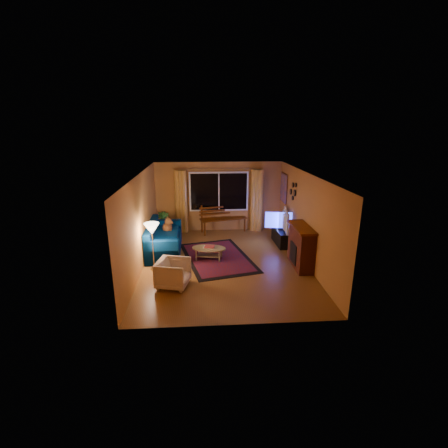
{
  "coord_description": "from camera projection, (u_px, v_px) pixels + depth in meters",
  "views": [
    {
      "loc": [
        -0.61,
        -8.44,
        3.73
      ],
      "look_at": [
        0.0,
        0.3,
        1.05
      ],
      "focal_mm": 26.0,
      "sensor_mm": 36.0,
      "label": 1
    }
  ],
  "objects": [
    {
      "name": "rug",
      "position": [
        217.0,
        257.0,
        9.53
      ],
      "size": [
        2.35,
        3.11,
        0.02
      ],
      "primitive_type": "cube",
      "rotation": [
        0.0,
        0.0,
        0.23
      ],
      "color": "maroon",
      "rests_on": "ground"
    },
    {
      "name": "tv_console",
      "position": [
        282.0,
        237.0,
        10.56
      ],
      "size": [
        0.42,
        1.17,
        0.48
      ],
      "primitive_type": "cube",
      "rotation": [
        0.0,
        0.0,
        0.03
      ],
      "color": "black",
      "rests_on": "ground"
    },
    {
      "name": "wall_left",
      "position": [
        141.0,
        222.0,
        8.67
      ],
      "size": [
        0.02,
        6.0,
        2.5
      ],
      "primitive_type": "cube",
      "color": "#BE7C38",
      "rests_on": "ground"
    },
    {
      "name": "curtain_right",
      "position": [
        256.0,
        201.0,
        11.69
      ],
      "size": [
        0.36,
        0.36,
        2.24
      ],
      "primitive_type": "cylinder",
      "color": "gold",
      "rests_on": "ground"
    },
    {
      "name": "wall_right",
      "position": [
        306.0,
        219.0,
        8.97
      ],
      "size": [
        0.02,
        6.0,
        2.5
      ],
      "primitive_type": "cube",
      "color": "#BE7C38",
      "rests_on": "ground"
    },
    {
      "name": "floor_lamp",
      "position": [
        153.0,
        247.0,
        8.57
      ],
      "size": [
        0.26,
        0.26,
        1.27
      ],
      "primitive_type": "cylinder",
      "rotation": [
        0.0,
        0.0,
        -0.27
      ],
      "color": "#BF8C3F",
      "rests_on": "ground"
    },
    {
      "name": "television",
      "position": [
        282.0,
        220.0,
        10.39
      ],
      "size": [
        0.32,
        1.15,
        0.66
      ],
      "primitive_type": "imported",
      "rotation": [
        0.0,
        0.0,
        1.41
      ],
      "color": "black",
      "rests_on": "tv_console"
    },
    {
      "name": "mirror_cluster",
      "position": [
        293.0,
        190.0,
        10.05
      ],
      "size": [
        0.06,
        0.6,
        0.56
      ],
      "primitive_type": null,
      "color": "black",
      "rests_on": "wall_right"
    },
    {
      "name": "curtain_left",
      "position": [
        181.0,
        202.0,
        11.52
      ],
      "size": [
        0.36,
        0.36,
        2.24
      ],
      "primitive_type": "cylinder",
      "color": "gold",
      "rests_on": "ground"
    },
    {
      "name": "dog",
      "position": [
        167.0,
        225.0,
        10.27
      ],
      "size": [
        0.41,
        0.51,
        0.5
      ],
      "primitive_type": null,
      "rotation": [
        0.0,
        0.0,
        0.17
      ],
      "color": "#995425",
      "rests_on": "sofa"
    },
    {
      "name": "painting",
      "position": [
        284.0,
        188.0,
        11.19
      ],
      "size": [
        0.04,
        0.76,
        0.96
      ],
      "primitive_type": "cube",
      "color": "orange",
      "rests_on": "wall_right"
    },
    {
      "name": "potted_plant",
      "position": [
        163.0,
        223.0,
        11.42
      ],
      "size": [
        0.5,
        0.5,
        0.82
      ],
      "primitive_type": "imported",
      "rotation": [
        0.0,
        0.0,
        0.11
      ],
      "color": "#235B1E",
      "rests_on": "ground"
    },
    {
      "name": "armchair",
      "position": [
        173.0,
        272.0,
        7.74
      ],
      "size": [
        0.82,
        0.86,
        0.74
      ],
      "primitive_type": "imported",
      "rotation": [
        0.0,
        0.0,
        1.33
      ],
      "color": "beige",
      "rests_on": "ground"
    },
    {
      "name": "sofa",
      "position": [
        164.0,
        238.0,
        9.86
      ],
      "size": [
        1.0,
        2.24,
        0.9
      ],
      "primitive_type": "cube",
      "rotation": [
        0.0,
        0.0,
        0.02
      ],
      "color": "#021F46",
      "rests_on": "ground"
    },
    {
      "name": "wall_back",
      "position": [
        219.0,
        197.0,
        11.69
      ],
      "size": [
        4.5,
        0.02,
        2.5
      ],
      "primitive_type": "cube",
      "color": "#BE7C38",
      "rests_on": "ground"
    },
    {
      "name": "coffee_table",
      "position": [
        209.0,
        253.0,
        9.36
      ],
      "size": [
        1.16,
        1.16,
        0.36
      ],
      "primitive_type": "cylinder",
      "rotation": [
        0.0,
        0.0,
        -0.21
      ],
      "color": "#958456",
      "rests_on": "ground"
    },
    {
      "name": "curtain_rod",
      "position": [
        219.0,
        169.0,
        11.29
      ],
      "size": [
        3.2,
        0.03,
        0.03
      ],
      "primitive_type": "cylinder",
      "rotation": [
        0.0,
        1.57,
        0.0
      ],
      "color": "#BF8C3F",
      "rests_on": "wall_back"
    },
    {
      "name": "bench",
      "position": [
        223.0,
        225.0,
        11.75
      ],
      "size": [
        1.74,
        0.89,
        0.5
      ],
      "primitive_type": "cube",
      "rotation": [
        0.0,
        0.0,
        0.25
      ],
      "color": "#4E1F03",
      "rests_on": "ground"
    },
    {
      "name": "window",
      "position": [
        219.0,
        192.0,
        11.57
      ],
      "size": [
        2.0,
        0.02,
        1.3
      ],
      "primitive_type": "cube",
      "color": "black",
      "rests_on": "wall_back"
    },
    {
      "name": "floor",
      "position": [
        225.0,
        263.0,
        9.19
      ],
      "size": [
        4.5,
        6.0,
        0.02
      ],
      "primitive_type": "cube",
      "color": "brown",
      "rests_on": "ground"
    },
    {
      "name": "ceiling",
      "position": [
        225.0,
        174.0,
        8.45
      ],
      "size": [
        4.5,
        6.0,
        0.02
      ],
      "primitive_type": "cube",
      "color": "white",
      "rests_on": "ground"
    },
    {
      "name": "fireplace",
      "position": [
        301.0,
        248.0,
        8.78
      ],
      "size": [
        0.4,
        1.2,
        1.1
      ],
      "primitive_type": "cube",
      "color": "maroon",
      "rests_on": "ground"
    }
  ]
}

